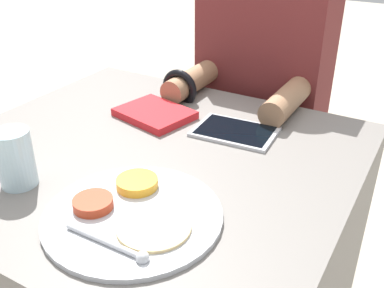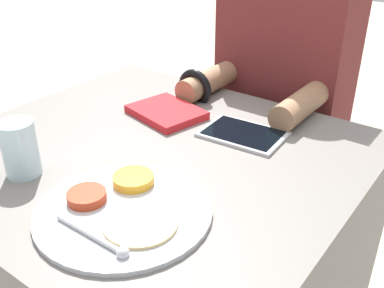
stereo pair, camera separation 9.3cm
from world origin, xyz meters
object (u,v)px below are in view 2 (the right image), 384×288
object	(u,v)px
red_notebook	(166,113)
drinking_glass	(20,149)
thali_tray	(123,208)
person_diner	(278,128)
tablet_device	(243,134)

from	to	relation	value
red_notebook	drinking_glass	world-z (taller)	drinking_glass
thali_tray	person_diner	distance (m)	0.79
thali_tray	red_notebook	world-z (taller)	thali_tray
red_notebook	person_diner	xyz separation A→B (m)	(0.14, 0.40, -0.16)
tablet_device	person_diner	size ratio (longest dim) A/B	0.17
thali_tray	tablet_device	size ratio (longest dim) A/B	1.58
thali_tray	person_diner	size ratio (longest dim) A/B	0.27
thali_tray	red_notebook	distance (m)	0.43
tablet_device	person_diner	bearing A→B (deg)	102.38
tablet_device	drinking_glass	size ratio (longest dim) A/B	1.74
person_diner	tablet_device	bearing A→B (deg)	-77.62
red_notebook	drinking_glass	size ratio (longest dim) A/B	1.79
thali_tray	tablet_device	bearing A→B (deg)	87.48
red_notebook	person_diner	size ratio (longest dim) A/B	0.18
tablet_device	red_notebook	bearing A→B (deg)	-174.50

